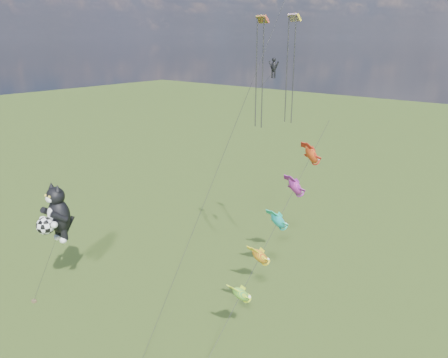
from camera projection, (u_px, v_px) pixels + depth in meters
The scene contains 4 objects.
ground at pixel (67, 287), 40.81m from camera, with size 300.00×300.00×0.00m, color #21390E.
cat_kite_rig at pixel (56, 214), 37.42m from camera, with size 2.56×4.17×10.52m.
fish_windsock_rig at pixel (278, 221), 33.43m from camera, with size 1.08×15.97×15.67m.
parafoil_rig at pixel (271, 67), 33.79m from camera, with size 2.02×17.56×27.06m.
Camera 1 is at (34.14, -18.03, 22.21)m, focal length 35.00 mm.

